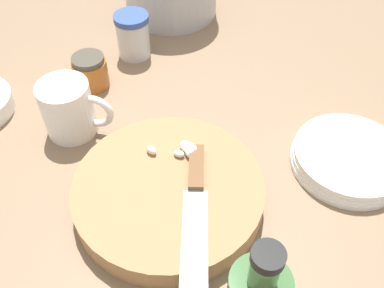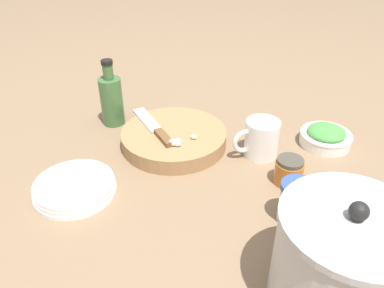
{
  "view_description": "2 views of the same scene",
  "coord_description": "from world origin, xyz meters",
  "px_view_note": "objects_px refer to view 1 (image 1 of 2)",
  "views": [
    {
      "loc": [
        0.35,
        -0.36,
        0.53
      ],
      "look_at": [
        0.05,
        -0.01,
        0.04
      ],
      "focal_mm": 40.0,
      "sensor_mm": 36.0,
      "label": 1
    },
    {
      "loc": [
        -0.14,
        0.72,
        0.55
      ],
      "look_at": [
        0.02,
        -0.05,
        0.04
      ],
      "focal_mm": 35.0,
      "sensor_mm": 36.0,
      "label": 2
    }
  ],
  "objects_px": {
    "coffee_mug": "(70,109)",
    "honey_jar": "(90,72)",
    "chef_knife": "(196,201)",
    "cutting_board": "(169,192)",
    "garlic_cloves": "(184,149)",
    "plate_stack": "(349,158)",
    "spice_jar": "(133,35)"
  },
  "relations": [
    {
      "from": "honey_jar",
      "to": "spice_jar",
      "type": "bearing_deg",
      "value": 94.93
    },
    {
      "from": "garlic_cloves",
      "to": "plate_stack",
      "type": "bearing_deg",
      "value": 43.45
    },
    {
      "from": "honey_jar",
      "to": "chef_knife",
      "type": "bearing_deg",
      "value": -16.14
    },
    {
      "from": "garlic_cloves",
      "to": "honey_jar",
      "type": "relative_size",
      "value": 1.06
    },
    {
      "from": "cutting_board",
      "to": "honey_jar",
      "type": "xyz_separation_m",
      "value": [
        -0.3,
        0.1,
        0.01
      ]
    },
    {
      "from": "cutting_board",
      "to": "honey_jar",
      "type": "bearing_deg",
      "value": 161.02
    },
    {
      "from": "coffee_mug",
      "to": "honey_jar",
      "type": "distance_m",
      "value": 0.12
    },
    {
      "from": "plate_stack",
      "to": "cutting_board",
      "type": "bearing_deg",
      "value": -124.84
    },
    {
      "from": "chef_knife",
      "to": "honey_jar",
      "type": "height_order",
      "value": "honey_jar"
    },
    {
      "from": "coffee_mug",
      "to": "plate_stack",
      "type": "xyz_separation_m",
      "value": [
        0.39,
        0.24,
        -0.03
      ]
    },
    {
      "from": "cutting_board",
      "to": "honey_jar",
      "type": "relative_size",
      "value": 4.28
    },
    {
      "from": "spice_jar",
      "to": "honey_jar",
      "type": "xyz_separation_m",
      "value": [
        0.01,
        -0.12,
        -0.01
      ]
    },
    {
      "from": "garlic_cloves",
      "to": "plate_stack",
      "type": "relative_size",
      "value": 0.38
    },
    {
      "from": "spice_jar",
      "to": "honey_jar",
      "type": "bearing_deg",
      "value": -85.07
    },
    {
      "from": "chef_knife",
      "to": "honey_jar",
      "type": "bearing_deg",
      "value": -55.86
    },
    {
      "from": "cutting_board",
      "to": "chef_knife",
      "type": "bearing_deg",
      "value": 1.69
    },
    {
      "from": "spice_jar",
      "to": "plate_stack",
      "type": "bearing_deg",
      "value": 1.84
    },
    {
      "from": "garlic_cloves",
      "to": "plate_stack",
      "type": "height_order",
      "value": "garlic_cloves"
    },
    {
      "from": "coffee_mug",
      "to": "honey_jar",
      "type": "bearing_deg",
      "value": 125.62
    },
    {
      "from": "cutting_board",
      "to": "plate_stack",
      "type": "xyz_separation_m",
      "value": [
        0.17,
        0.24,
        -0.01
      ]
    },
    {
      "from": "garlic_cloves",
      "to": "honey_jar",
      "type": "bearing_deg",
      "value": 171.31
    },
    {
      "from": "cutting_board",
      "to": "coffee_mug",
      "type": "relative_size",
      "value": 2.44
    },
    {
      "from": "cutting_board",
      "to": "plate_stack",
      "type": "distance_m",
      "value": 0.29
    },
    {
      "from": "cutting_board",
      "to": "spice_jar",
      "type": "xyz_separation_m",
      "value": [
        -0.31,
        0.23,
        0.03
      ]
    },
    {
      "from": "spice_jar",
      "to": "plate_stack",
      "type": "relative_size",
      "value": 0.5
    },
    {
      "from": "cutting_board",
      "to": "spice_jar",
      "type": "distance_m",
      "value": 0.38
    },
    {
      "from": "chef_knife",
      "to": "spice_jar",
      "type": "distance_m",
      "value": 0.42
    },
    {
      "from": "chef_knife",
      "to": "coffee_mug",
      "type": "xyz_separation_m",
      "value": [
        -0.28,
        0.0,
        0.0
      ]
    },
    {
      "from": "plate_stack",
      "to": "chef_knife",
      "type": "bearing_deg",
      "value": -115.98
    },
    {
      "from": "cutting_board",
      "to": "spice_jar",
      "type": "relative_size",
      "value": 3.06
    },
    {
      "from": "chef_knife",
      "to": "coffee_mug",
      "type": "distance_m",
      "value": 0.28
    },
    {
      "from": "garlic_cloves",
      "to": "honey_jar",
      "type": "height_order",
      "value": "honey_jar"
    }
  ]
}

